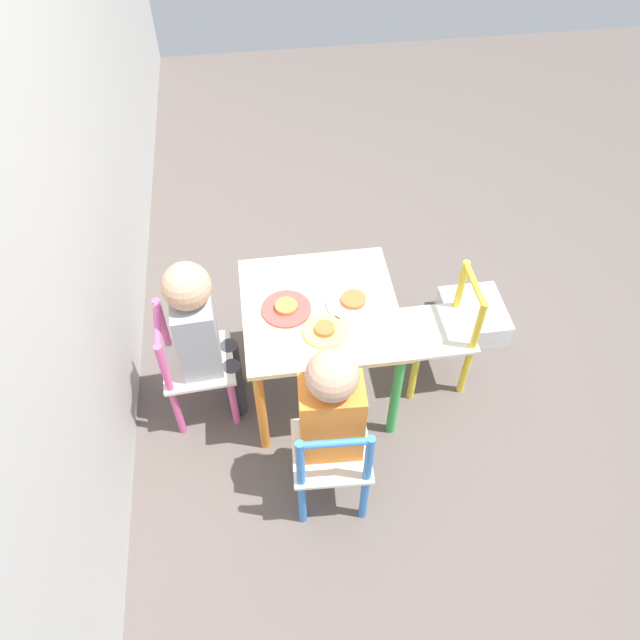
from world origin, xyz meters
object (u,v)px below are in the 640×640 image
object	(u,v)px
child_back	(201,329)
plate_left	(325,331)
storage_bin	(473,316)
child_left	(331,413)
kids_table	(320,321)
chair_yellow	(442,332)
chair_pink	(193,366)
plate_front	(353,301)
plate_back	(286,308)
chair_blue	(332,460)

from	to	relation	value
child_back	plate_left	size ratio (longest dim) A/B	4.96
child_back	storage_bin	distance (m)	1.25
storage_bin	child_left	bearing A→B (deg)	131.77
kids_table	child_left	xyz separation A→B (m)	(-0.43, 0.02, 0.05)
chair_yellow	plate_left	xyz separation A→B (m)	(-0.13, 0.49, 0.24)
chair_pink	chair_yellow	bearing A→B (deg)	-91.37
child_back	storage_bin	bearing A→B (deg)	-80.28
chair_pink	child_back	bearing A→B (deg)	-90.00
chair_yellow	storage_bin	world-z (taller)	chair_yellow
child_back	chair_pink	bearing A→B (deg)	90.00
plate_front	plate_back	bearing A→B (deg)	90.00
kids_table	child_back	distance (m)	0.43
plate_front	chair_pink	bearing A→B (deg)	92.68
plate_left	chair_pink	bearing A→B (deg)	79.24
chair_pink	plate_left	bearing A→B (deg)	-104.10
chair_yellow	storage_bin	distance (m)	0.39
child_back	plate_back	bearing A→B (deg)	-88.68
child_left	plate_front	size ratio (longest dim) A/B	3.84
plate_back	chair_yellow	bearing A→B (deg)	-89.51
chair_yellow	plate_front	bearing A→B (deg)	-89.80
chair_blue	plate_front	size ratio (longest dim) A/B	2.66
chair_blue	plate_back	xyz separation A→B (m)	(0.49, 0.09, 0.24)
chair_blue	chair_pink	bearing A→B (deg)	-41.70
chair_yellow	child_back	distance (m)	0.94
storage_bin	chair_blue	bearing A→B (deg)	134.13
chair_blue	chair_yellow	xyz separation A→B (m)	(0.49, -0.51, 0.00)
child_left	storage_bin	size ratio (longest dim) A/B	2.63
chair_pink	plate_left	size ratio (longest dim) A/B	3.43
plate_left	plate_front	size ratio (longest dim) A/B	0.78
plate_left	chair_yellow	bearing A→B (deg)	-75.49
kids_table	storage_bin	bearing A→B (deg)	-71.51
kids_table	chair_pink	world-z (taller)	chair_pink
chair_pink	plate_back	world-z (taller)	chair_pink
child_left	plate_left	bearing A→B (deg)	-91.28
kids_table	chair_yellow	size ratio (longest dim) A/B	1.05
chair_pink	plate_back	size ratio (longest dim) A/B	2.99
child_back	storage_bin	size ratio (longest dim) A/B	2.63
plate_back	child_left	bearing A→B (deg)	-167.21
child_back	plate_left	bearing A→B (deg)	-106.03
plate_left	storage_bin	world-z (taller)	plate_left
kids_table	chair_pink	xyz separation A→B (m)	(-0.03, 0.49, -0.15)
chair_blue	chair_yellow	size ratio (longest dim) A/B	1.00
plate_front	child_left	bearing A→B (deg)	161.19
child_left	child_back	world-z (taller)	child_back
chair_blue	plate_back	size ratio (longest dim) A/B	2.99
chair_blue	storage_bin	xyz separation A→B (m)	(0.73, -0.75, -0.21)
child_back	plate_front	xyz separation A→B (m)	(0.02, -0.55, 0.04)
kids_table	chair_yellow	xyz separation A→B (m)	(0.01, -0.49, -0.15)
plate_front	plate_left	bearing A→B (deg)	135.00
chair_yellow	plate_back	world-z (taller)	chair_yellow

